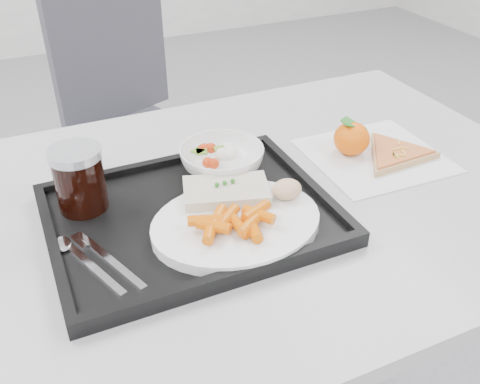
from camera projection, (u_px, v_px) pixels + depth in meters
The scene contains 14 objects.
table at pixel (237, 227), 0.97m from camera, with size 1.20×0.80×0.75m.
chair at pixel (125, 110), 1.72m from camera, with size 0.55×0.56×0.93m.
tray at pixel (191, 216), 0.87m from camera, with size 0.45×0.35×0.03m.
dinner_plate at pixel (236, 224), 0.83m from camera, with size 0.27×0.27×0.02m.
fish_fillet at pixel (226, 191), 0.87m from camera, with size 0.16×0.12×0.03m.
bread_roll at pixel (287, 189), 0.87m from camera, with size 0.06×0.06×0.03m.
salad_bowl at pixel (222, 160), 0.97m from camera, with size 0.15×0.15×0.05m.
cola_glass at pixel (79, 178), 0.85m from camera, with size 0.08×0.08×0.11m.
cutlery at pixel (88, 256), 0.78m from camera, with size 0.11×0.17×0.01m.
napkin at pixel (374, 156), 1.05m from camera, with size 0.26×0.25×0.00m.
tangerine at pixel (352, 138), 1.04m from camera, with size 0.07×0.07×0.07m.
pizza_slice at pixel (395, 153), 1.04m from camera, with size 0.26×0.26×0.02m.
carrot_pile at pixel (233, 222), 0.80m from camera, with size 0.13×0.09×0.03m.
salad_contents at pixel (219, 154), 0.96m from camera, with size 0.08×0.08×0.02m.
Camera 1 is at (-0.31, -0.41, 1.28)m, focal length 40.00 mm.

